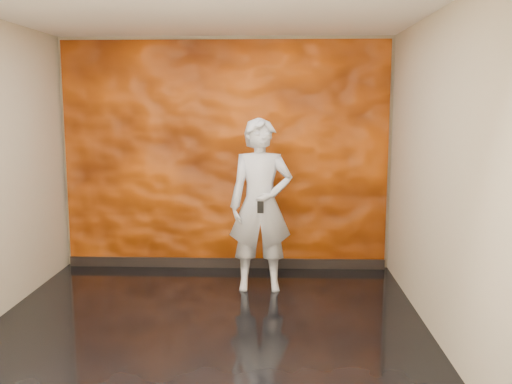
% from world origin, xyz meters
% --- Properties ---
extents(room, '(4.02, 4.02, 2.81)m').
position_xyz_m(room, '(0.00, 0.00, 1.40)').
color(room, black).
rests_on(room, ground).
extents(feature_wall, '(3.90, 0.06, 2.75)m').
position_xyz_m(feature_wall, '(0.00, 1.96, 1.38)').
color(feature_wall, '#DE5508').
rests_on(feature_wall, ground).
extents(baseboard, '(3.90, 0.04, 0.12)m').
position_xyz_m(baseboard, '(0.00, 1.92, 0.06)').
color(baseboard, black).
rests_on(baseboard, ground).
extents(man, '(0.70, 0.48, 1.86)m').
position_xyz_m(man, '(0.46, 1.12, 0.93)').
color(man, '#9B9FAB').
rests_on(man, ground).
extents(phone, '(0.07, 0.02, 0.12)m').
position_xyz_m(phone, '(0.46, 0.85, 0.96)').
color(phone, black).
rests_on(phone, man).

